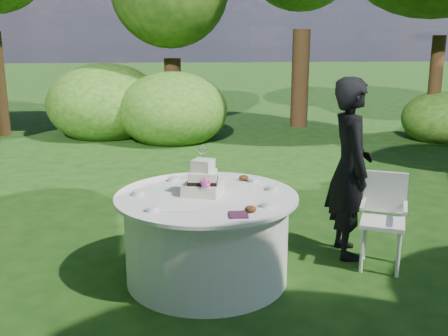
{
  "coord_description": "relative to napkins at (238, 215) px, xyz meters",
  "views": [
    {
      "loc": [
        -0.21,
        -4.26,
        2.07
      ],
      "look_at": [
        0.15,
        0.0,
        1.0
      ],
      "focal_mm": 42.0,
      "sensor_mm": 36.0,
      "label": 1
    }
  ],
  "objects": [
    {
      "name": "chair",
      "position": [
        1.42,
        0.71,
        -0.26
      ],
      "size": [
        0.51,
        0.51,
        0.87
      ],
      "color": "white",
      "rests_on": "ground"
    },
    {
      "name": "ground",
      "position": [
        -0.21,
        0.57,
        -0.78
      ],
      "size": [
        80.0,
        80.0,
        0.0
      ],
      "primitive_type": "plane",
      "color": "#14380F",
      "rests_on": "ground"
    },
    {
      "name": "napkins",
      "position": [
        0.0,
        0.0,
        0.0
      ],
      "size": [
        0.14,
        0.14,
        0.02
      ],
      "primitive_type": "cube",
      "color": "#451D39",
      "rests_on": "table"
    },
    {
      "name": "guest",
      "position": [
        1.17,
        1.0,
        0.08
      ],
      "size": [
        0.44,
        0.65,
        1.72
      ],
      "primitive_type": "imported",
      "rotation": [
        0.0,
        0.0,
        1.52
      ],
      "color": "black",
      "rests_on": "ground"
    },
    {
      "name": "feather_plume",
      "position": [
        -0.48,
        0.16,
        -0.0
      ],
      "size": [
        0.48,
        0.07,
        0.01
      ],
      "primitive_type": "ellipsoid",
      "color": "white",
      "rests_on": "table"
    },
    {
      "name": "table",
      "position": [
        -0.21,
        0.57,
        -0.39
      ],
      "size": [
        1.56,
        1.56,
        0.77
      ],
      "color": "silver",
      "rests_on": "ground"
    },
    {
      "name": "votives",
      "position": [
        -0.18,
        0.6,
        0.01
      ],
      "size": [
        1.26,
        0.97,
        0.04
      ],
      "color": "white",
      "rests_on": "table"
    },
    {
      "name": "cake",
      "position": [
        -0.24,
        0.58,
        0.1
      ],
      "size": [
        0.39,
        0.39,
        0.42
      ],
      "color": "white",
      "rests_on": "table"
    },
    {
      "name": "petal_cups",
      "position": [
        0.13,
        0.54,
        0.02
      ],
      "size": [
        0.15,
        1.0,
        0.05
      ],
      "color": "#562D16",
      "rests_on": "table"
    }
  ]
}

